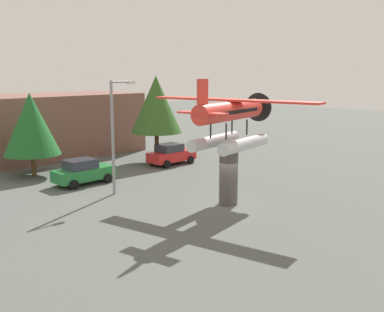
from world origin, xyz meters
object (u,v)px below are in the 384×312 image
Objects in this scene: floatplane_monument at (230,119)px; display_pedestal at (229,177)px; car_far_red at (171,154)px; storefront_building at (53,125)px; tree_east at (31,124)px; streetlight_primary at (115,128)px; car_mid_green at (83,172)px; tree_center_back at (156,105)px.

display_pedestal is at bearing -180.00° from floatplane_monument.
car_far_red is 12.08m from storefront_building.
tree_east is at bearing 96.98° from floatplane_monument.
streetlight_primary is 16.01m from storefront_building.
car_mid_green is 0.68× the size of tree_east.
tree_center_back is at bearing -64.34° from storefront_building.
floatplane_monument is at bearing -92.14° from storefront_building.
display_pedestal is 10.82m from car_mid_green.
display_pedestal is 0.79× the size of car_far_red.
tree_center_back reaches higher than car_mid_green.
car_mid_green is 1.00× the size of car_far_red.
floatplane_monument is 2.48× the size of car_mid_green.
tree_east reaches higher than car_far_red.
tree_east reaches higher than car_mid_green.
car_far_red is 0.57× the size of tree_center_back.
floatplane_monument reaches higher than car_far_red.
streetlight_primary is 0.46× the size of storefront_building.
display_pedestal is 0.79× the size of car_mid_green.
tree_center_back is at bearing -13.21° from tree_east.
display_pedestal is 12.35m from car_far_red.
display_pedestal is 0.21× the size of storefront_building.
tree_east is at bearing 99.49° from streetlight_primary.
streetlight_primary reaches higher than storefront_building.
tree_east reaches higher than storefront_building.
streetlight_primary reaches higher than tree_east.
display_pedestal reaches higher than car_mid_green.
display_pedestal is 14.16m from tree_center_back.
floatplane_monument is at bearing -71.25° from car_mid_green.
tree_center_back is at bearing 35.18° from streetlight_primary.
display_pedestal is at bearing -92.47° from storefront_building.
car_far_red is at bearing 53.20° from floatplane_monument.
car_mid_green is 12.65m from storefront_building.
tree_center_back is (-0.12, 1.67, 4.04)m from car_far_red.
floatplane_monument is 13.71m from tree_center_back.
car_mid_green is at bearing 92.64° from streetlight_primary.
car_mid_green is 0.57× the size of tree_center_back.
streetlight_primary is 10.56m from tree_center_back.
car_mid_green is 8.93m from car_far_red.
storefront_building is at bearing 87.53° from display_pedestal.
tree_center_back reaches higher than streetlight_primary.
streetlight_primary is at bearing -80.51° from tree_east.
storefront_building is at bearing 69.91° from car_mid_green.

